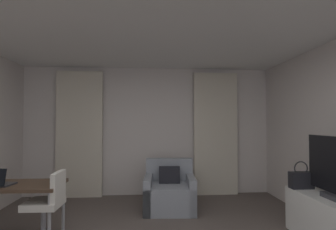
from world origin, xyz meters
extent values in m
cube|color=silver|center=(0.00, 3.03, 1.30)|extent=(5.12, 0.06, 2.60)
cube|color=white|center=(0.00, 0.00, 2.63)|extent=(5.12, 6.12, 0.06)
cube|color=beige|center=(-1.38, 2.90, 1.25)|extent=(0.90, 0.06, 2.50)
cube|color=beige|center=(1.38, 2.90, 1.25)|extent=(0.90, 0.06, 2.50)
cube|color=gray|center=(0.35, 2.02, 0.21)|extent=(0.89, 0.86, 0.43)
cube|color=gray|center=(0.37, 2.35, 0.63)|extent=(0.84, 0.19, 0.40)
cube|color=gray|center=(0.71, 2.00, 0.28)|extent=(0.17, 0.81, 0.57)
cube|color=gray|center=(-0.01, 2.04, 0.28)|extent=(0.17, 0.81, 0.57)
cube|color=black|center=(0.36, 2.14, 0.53)|extent=(0.37, 0.22, 0.37)
cube|color=#4C3828|center=(-1.75, 0.93, 0.70)|extent=(1.32, 0.60, 0.04)
cylinder|color=#99999E|center=(-1.14, 1.18, 0.34)|extent=(0.04, 0.04, 0.68)
cylinder|color=#99999E|center=(-1.14, 0.68, 0.34)|extent=(0.04, 0.04, 0.68)
cylinder|color=gray|center=(-1.26, 0.84, 0.23)|extent=(0.06, 0.06, 0.46)
cube|color=silver|center=(-1.26, 0.84, 0.50)|extent=(0.41, 0.41, 0.08)
cube|color=silver|center=(-1.09, 0.84, 0.71)|extent=(0.07, 0.36, 0.34)
cube|color=black|center=(2.07, 1.01, 0.69)|extent=(0.30, 0.14, 0.22)
torus|color=black|center=(2.07, 1.01, 0.85)|extent=(0.20, 0.02, 0.20)
camera|label=1|loc=(-0.01, -2.46, 1.48)|focal=28.23mm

